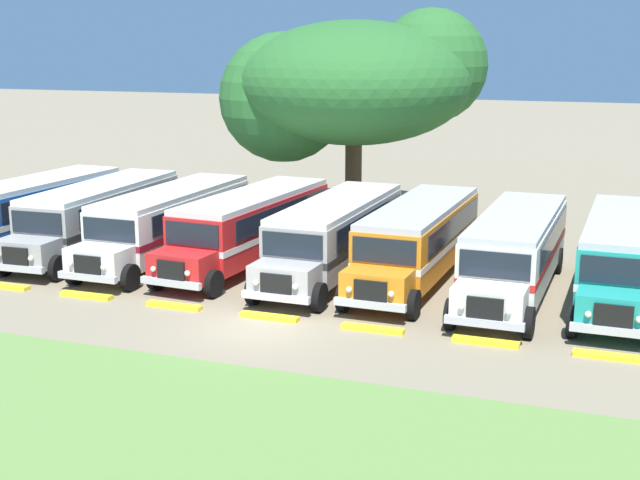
{
  "coord_description": "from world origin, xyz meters",
  "views": [
    {
      "loc": [
        10.82,
        -23.84,
        8.84
      ],
      "look_at": [
        0.0,
        5.74,
        1.6
      ],
      "focal_mm": 48.89,
      "sensor_mm": 36.0,
      "label": 1
    }
  ],
  "objects": [
    {
      "name": "curb_wheelstop_7",
      "position": [
        10.52,
        0.94,
        0.07
      ],
      "size": [
        2.0,
        0.36,
        0.15
      ],
      "primitive_type": "cube",
      "color": "yellow",
      "rests_on": "ground_plane"
    },
    {
      "name": "curb_wheelstop_2",
      "position": [
        -7.01,
        0.94,
        0.07
      ],
      "size": [
        2.0,
        0.36,
        0.15
      ],
      "primitive_type": "cube",
      "color": "yellow",
      "rests_on": "ground_plane"
    },
    {
      "name": "parked_bus_slot_3",
      "position": [
        -3.63,
        7.46,
        1.58
      ],
      "size": [
        3.34,
        10.94,
        2.82
      ],
      "rotation": [
        0.0,
        0.0,
        -1.64
      ],
      "color": "red",
      "rests_on": "ground_plane"
    },
    {
      "name": "parked_bus_slot_4",
      "position": [
        0.12,
        7.15,
        1.58
      ],
      "size": [
        2.8,
        10.85,
        2.82
      ],
      "rotation": [
        0.0,
        0.0,
        -1.58
      ],
      "color": "#9E9993",
      "rests_on": "ground_plane"
    },
    {
      "name": "curb_wheelstop_4",
      "position": [
        0.0,
        0.94,
        0.07
      ],
      "size": [
        2.0,
        0.36,
        0.15
      ],
      "primitive_type": "cube",
      "color": "yellow",
      "rests_on": "ground_plane"
    },
    {
      "name": "parked_bus_slot_5",
      "position": [
        3.32,
        7.42,
        1.58
      ],
      "size": [
        2.89,
        10.87,
        2.82
      ],
      "rotation": [
        0.0,
        0.0,
        -1.59
      ],
      "color": "orange",
      "rests_on": "ground_plane"
    },
    {
      "name": "curb_wheelstop_6",
      "position": [
        7.01,
        0.94,
        0.07
      ],
      "size": [
        2.0,
        0.36,
        0.15
      ],
      "primitive_type": "cube",
      "color": "yellow",
      "rests_on": "ground_plane"
    },
    {
      "name": "curb_wheelstop_5",
      "position": [
        3.51,
        0.94,
        0.07
      ],
      "size": [
        2.0,
        0.36,
        0.15
      ],
      "primitive_type": "cube",
      "color": "yellow",
      "rests_on": "ground_plane"
    },
    {
      "name": "parked_bus_slot_6",
      "position": [
        7.01,
        6.81,
        1.58
      ],
      "size": [
        2.81,
        10.86,
        2.82
      ],
      "rotation": [
        0.0,
        0.0,
        -1.59
      ],
      "color": "silver",
      "rests_on": "ground_plane"
    },
    {
      "name": "parked_bus_slot_7",
      "position": [
        10.6,
        7.37,
        1.58
      ],
      "size": [
        2.77,
        10.85,
        2.82
      ],
      "rotation": [
        0.0,
        0.0,
        -1.58
      ],
      "color": "teal",
      "rests_on": "ground_plane"
    },
    {
      "name": "ground_plane",
      "position": [
        0.0,
        0.0,
        0.0
      ],
      "size": [
        220.0,
        220.0,
        0.0
      ],
      "primitive_type": "plane",
      "color": "#84755B"
    },
    {
      "name": "foreground_grass_strip",
      "position": [
        0.0,
        -7.5,
        0.0
      ],
      "size": [
        80.0,
        8.69,
        0.01
      ],
      "primitive_type": "cube",
      "color": "olive",
      "rests_on": "ground_plane"
    },
    {
      "name": "parked_bus_slot_0",
      "position": [
        -14.15,
        7.41,
        1.58
      ],
      "size": [
        2.99,
        10.88,
        2.82
      ],
      "rotation": [
        0.0,
        0.0,
        -1.6
      ],
      "color": "#23519E",
      "rests_on": "ground_plane"
    },
    {
      "name": "parked_bus_slot_1",
      "position": [
        -10.65,
        7.28,
        1.58
      ],
      "size": [
        3.01,
        10.88,
        2.82
      ],
      "rotation": [
        0.0,
        0.0,
        -1.54
      ],
      "color": "#9E9993",
      "rests_on": "ground_plane"
    },
    {
      "name": "broad_shade_tree",
      "position": [
        -2.57,
        17.43,
        6.77
      ],
      "size": [
        12.68,
        11.55,
        10.4
      ],
      "color": "brown",
      "rests_on": "ground_plane"
    },
    {
      "name": "curb_wheelstop_3",
      "position": [
        -3.51,
        0.94,
        0.07
      ],
      "size": [
        2.0,
        0.36,
        0.15
      ],
      "primitive_type": "cube",
      "color": "yellow",
      "rests_on": "ground_plane"
    },
    {
      "name": "curb_wheelstop_1",
      "position": [
        -10.52,
        0.94,
        0.07
      ],
      "size": [
        2.0,
        0.36,
        0.15
      ],
      "primitive_type": "cube",
      "color": "yellow",
      "rests_on": "ground_plane"
    },
    {
      "name": "parked_bus_slot_2",
      "position": [
        -7.11,
        7.12,
        1.58
      ],
      "size": [
        2.82,
        10.86,
        2.82
      ],
      "rotation": [
        0.0,
        0.0,
        -1.59
      ],
      "color": "silver",
      "rests_on": "ground_plane"
    }
  ]
}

